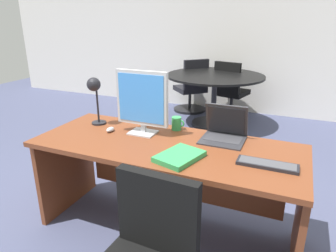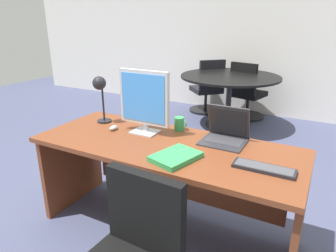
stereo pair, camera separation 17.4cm
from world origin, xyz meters
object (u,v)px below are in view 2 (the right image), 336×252
Objects in this scene: keyboard at (264,168)px; book at (176,157)px; desk_lamp at (100,89)px; coffee_mug at (179,124)px; meeting_table at (229,88)px; desk at (169,167)px; laptop at (226,130)px; monitor at (144,100)px; meeting_chair_far at (208,92)px; meeting_chair_near at (246,96)px; mouse at (114,128)px.

book is (-0.52, -0.12, 0.01)m from keyboard.
keyboard is at bearing -9.17° from desk_lamp.
coffee_mug is 0.07× the size of meeting_table.
book is (0.18, -0.24, 0.22)m from desk.
laptop is 0.21× the size of meeting_table.
desk_lamp reaches higher than keyboard.
monitor is 0.58m from book.
monitor is at bearing -4.21° from desk_lamp.
meeting_table is (0.35, 2.42, -0.43)m from desk_lamp.
laptop is 2.92× the size of coffee_mug.
desk is 0.37m from book.
desk is 5.49× the size of book.
desk is at bearing 169.69° from keyboard.
desk is 4.81× the size of desk_lamp.
monitor is at bearing -78.06° from meeting_chair_far.
meeting_chair_far is at bearing 105.99° from desk.
meeting_table reaches higher than desk.
monitor reaches higher than book.
meeting_chair_near is at bearing 101.12° from laptop.
desk_lamp is at bearing -99.32° from meeting_chair_near.
desk_lamp is (-0.44, 0.03, 0.02)m from monitor.
book is at bearing -66.30° from coffee_mug.
meeting_chair_far reaches higher than coffee_mug.
desk_lamp reaches higher than coffee_mug.
monitor reaches higher than meeting_chair_far.
mouse is at bearing -82.85° from meeting_chair_far.
monitor reaches higher than laptop.
meeting_chair_far reaches higher than book.
coffee_mug is at bearing 12.43° from desk_lamp.
desk_lamp reaches higher than meeting_chair_near.
desk is 6.18× the size of laptop.
book is (-0.18, -0.45, -0.06)m from laptop.
meeting_chair_near is at bearing 80.68° from desk_lamp.
desk_lamp is at bearing 152.50° from mouse.
monitor is 1.40× the size of book.
meeting_chair_far reaches higher than mouse.
desk_lamp is (-0.69, 0.10, 0.49)m from desk.
monitor is at bearing -139.79° from coffee_mug.
laptop is at bearing 68.63° from book.
laptop is 0.48m from keyboard.
meeting_chair_far is (-1.57, 3.19, -0.38)m from keyboard.
keyboard is 1.04× the size of book.
desk_lamp is at bearing -167.57° from coffee_mug.
keyboard is 3.32m from meeting_chair_near.
mouse is at bearing -93.59° from meeting_table.
keyboard is at bearing -63.73° from meeting_chair_far.
monitor is at bearing -166.26° from laptop.
keyboard is 2.84m from meeting_table.
laptop is at bearing 135.47° from keyboard.
meeting_table is (-1.03, 2.65, -0.15)m from keyboard.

